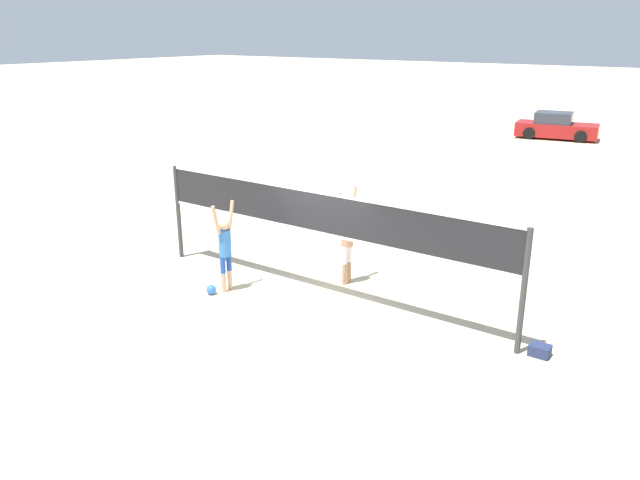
# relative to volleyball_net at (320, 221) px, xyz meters

# --- Properties ---
(ground_plane) EXTENTS (200.00, 200.00, 0.00)m
(ground_plane) POSITION_rel_volleyball_net_xyz_m (0.00, 0.00, -1.78)
(ground_plane) COLOR beige
(volleyball_net) EXTENTS (9.06, 0.11, 2.43)m
(volleyball_net) POSITION_rel_volleyball_net_xyz_m (0.00, 0.00, 0.00)
(volleyball_net) COLOR #38383D
(volleyball_net) RESTS_ON ground_plane
(player_spiker) EXTENTS (0.28, 0.70, 2.08)m
(player_spiker) POSITION_rel_volleyball_net_xyz_m (-1.94, -0.95, -0.69)
(player_spiker) COLOR tan
(player_spiker) RESTS_ON ground_plane
(player_blocker) EXTENTS (0.28, 0.72, 2.28)m
(player_blocker) POSITION_rel_volleyball_net_xyz_m (0.07, 1.00, -0.57)
(player_blocker) COLOR tan
(player_blocker) RESTS_ON ground_plane
(volleyball) EXTENTS (0.22, 0.22, 0.22)m
(volleyball) POSITION_rel_volleyball_net_xyz_m (-2.08, -1.33, -1.67)
(volleyball) COLOR blue
(volleyball) RESTS_ON ground_plane
(gear_bag) EXTENTS (0.37, 0.29, 0.22)m
(gear_bag) POSITION_rel_volleyball_net_xyz_m (4.85, 0.13, -1.67)
(gear_bag) COLOR navy
(gear_bag) RESTS_ON ground_plane
(parked_car_near) EXTENTS (4.45, 2.43, 1.43)m
(parked_car_near) POSITION_rel_volleyball_net_xyz_m (-1.76, 24.89, -1.14)
(parked_car_near) COLOR maroon
(parked_car_near) RESTS_ON ground_plane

